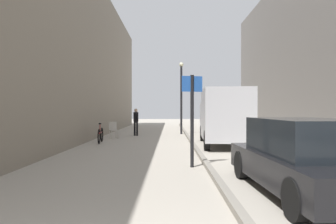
# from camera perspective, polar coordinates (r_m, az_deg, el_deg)

# --- Properties ---
(ground_plane) EXTENTS (80.00, 80.00, 0.00)m
(ground_plane) POSITION_cam_1_polar(r_m,az_deg,el_deg) (13.85, -1.84, -6.30)
(ground_plane) COLOR #A8A093
(building_facade_left) EXTENTS (2.62, 40.00, 9.22)m
(building_facade_left) POSITION_cam_1_polar(r_m,az_deg,el_deg) (15.08, -21.25, 11.82)
(building_facade_left) COLOR gray
(building_facade_left) RESTS_ON ground_plane
(kerb_strip) EXTENTS (0.16, 40.00, 0.12)m
(kerb_strip) POSITION_cam_1_polar(r_m,az_deg,el_deg) (13.87, 4.74, -6.04)
(kerb_strip) COLOR gray
(kerb_strip) RESTS_ON ground_plane
(pedestrian_main_foreground) EXTENTS (0.32, 0.25, 1.69)m
(pedestrian_main_foreground) POSITION_cam_1_polar(r_m,az_deg,el_deg) (19.59, -5.88, -1.46)
(pedestrian_main_foreground) COLOR black
(pedestrian_main_foreground) RESTS_ON ground_plane
(delivery_van) EXTENTS (2.24, 5.54, 2.50)m
(delivery_van) POSITION_cam_1_polar(r_m,az_deg,el_deg) (14.43, 10.08, -0.73)
(delivery_van) COLOR #B7B7BC
(delivery_van) RESTS_ON ground_plane
(parked_car) EXTENTS (2.01, 4.28, 1.45)m
(parked_car) POSITION_cam_1_polar(r_m,az_deg,el_deg) (6.59, 23.61, -7.57)
(parked_car) COLOR black
(parked_car) RESTS_ON ground_plane
(street_sign_post) EXTENTS (0.59, 0.18, 2.60)m
(street_sign_post) POSITION_cam_1_polar(r_m,az_deg,el_deg) (8.82, 4.42, -0.09)
(street_sign_post) COLOR black
(street_sign_post) RESTS_ON ground_plane
(lamp_post) EXTENTS (0.28, 0.28, 4.76)m
(lamp_post) POSITION_cam_1_polar(r_m,az_deg,el_deg) (20.81, 2.44, 3.46)
(lamp_post) COLOR black
(lamp_post) RESTS_ON ground_plane
(bicycle_leaning) EXTENTS (0.22, 1.77, 0.98)m
(bicycle_leaning) POSITION_cam_1_polar(r_m,az_deg,el_deg) (15.54, -12.21, -4.16)
(bicycle_leaning) COLOR black
(bicycle_leaning) RESTS_ON ground_plane
(cafe_chair_near_window) EXTENTS (0.59, 0.59, 0.94)m
(cafe_chair_near_window) POSITION_cam_1_polar(r_m,az_deg,el_deg) (17.89, -9.94, -3.03)
(cafe_chair_near_window) COLOR #B7B2A8
(cafe_chair_near_window) RESTS_ON ground_plane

